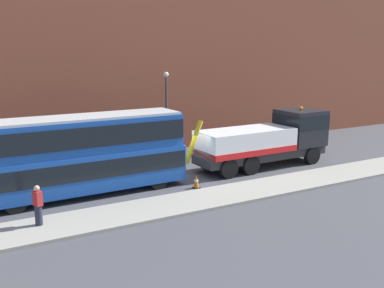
{
  "coord_description": "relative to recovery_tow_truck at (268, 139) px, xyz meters",
  "views": [
    {
      "loc": [
        -11.96,
        -22.1,
        7.25
      ],
      "look_at": [
        0.25,
        -0.35,
        2.0
      ],
      "focal_mm": 41.63,
      "sensor_mm": 36.0,
      "label": 1
    }
  ],
  "objects": [
    {
      "name": "ground_plane",
      "position": [
        -5.78,
        0.34,
        -1.76
      ],
      "size": [
        120.0,
        120.0,
        0.0
      ],
      "primitive_type": "plane",
      "color": "#424247"
    },
    {
      "name": "near_kerb",
      "position": [
        -5.78,
        -3.86,
        -1.68
      ],
      "size": [
        60.0,
        2.8,
        0.15
      ],
      "primitive_type": "cube",
      "color": "gray",
      "rests_on": "ground_plane"
    },
    {
      "name": "building_facade",
      "position": [
        -5.78,
        8.06,
        6.31
      ],
      "size": [
        60.0,
        1.5,
        16.0
      ],
      "color": "brown",
      "rests_on": "ground_plane"
    },
    {
      "name": "recovery_tow_truck",
      "position": [
        0.0,
        0.0,
        0.0
      ],
      "size": [
        10.17,
        2.8,
        3.67
      ],
      "rotation": [
        0.0,
        0.0,
        0.02
      ],
      "color": "#2D2D2D",
      "rests_on": "ground_plane"
    },
    {
      "name": "double_decker_bus",
      "position": [
        -12.08,
        -0.01,
        0.47
      ],
      "size": [
        11.09,
        2.75,
        4.06
      ],
      "rotation": [
        0.0,
        0.0,
        0.02
      ],
      "color": "#19479E",
      "rests_on": "ground_plane"
    },
    {
      "name": "pedestrian_onlooker",
      "position": [
        -14.77,
        -3.49,
        -0.77
      ],
      "size": [
        0.39,
        0.47,
        1.71
      ],
      "rotation": [
        0.0,
        0.0,
        0.37
      ],
      "color": "#232333",
      "rests_on": "near_kerb"
    },
    {
      "name": "traffic_cone_near_bus",
      "position": [
        -6.3,
        -1.87,
        -1.42
      ],
      "size": [
        0.36,
        0.36,
        0.72
      ],
      "color": "orange",
      "rests_on": "ground_plane"
    },
    {
      "name": "street_lamp",
      "position": [
        -4.27,
        5.86,
        1.71
      ],
      "size": [
        0.36,
        0.36,
        5.83
      ],
      "color": "#38383D",
      "rests_on": "ground_plane"
    }
  ]
}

